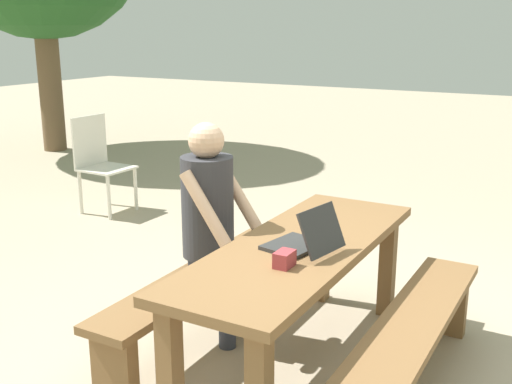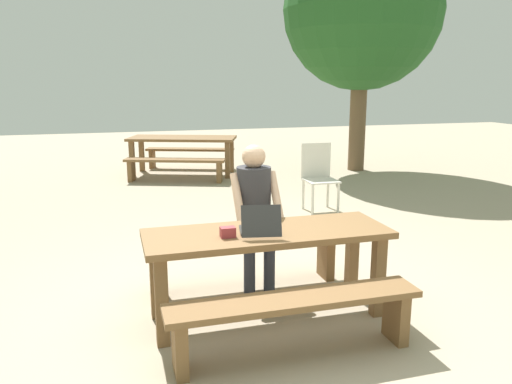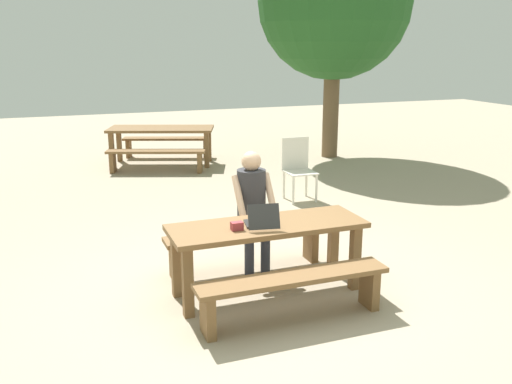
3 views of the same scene
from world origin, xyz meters
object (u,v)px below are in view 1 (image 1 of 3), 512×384
at_px(plastic_chair, 100,162).
at_px(laptop, 305,239).
at_px(person_seated, 213,217).
at_px(small_pouch, 284,259).
at_px(picnic_table_front, 299,264).

bearing_deg(plastic_chair, laptop, -118.60).
height_order(person_seated, plastic_chair, person_seated).
relative_size(laptop, small_pouch, 3.50).
bearing_deg(person_seated, plastic_chair, 55.88).
height_order(picnic_table_front, plastic_chair, plastic_chair).
distance_m(laptop, plastic_chair, 3.55).
distance_m(picnic_table_front, plastic_chair, 3.44).
distance_m(picnic_table_front, person_seated, 0.61).
height_order(picnic_table_front, small_pouch, small_pouch).
xyz_separation_m(laptop, person_seated, (0.15, 0.65, -0.02)).
bearing_deg(small_pouch, person_seated, 59.20).
bearing_deg(person_seated, laptop, -102.59).
relative_size(picnic_table_front, person_seated, 1.46).
relative_size(picnic_table_front, small_pouch, 17.16).
bearing_deg(person_seated, small_pouch, -120.80).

